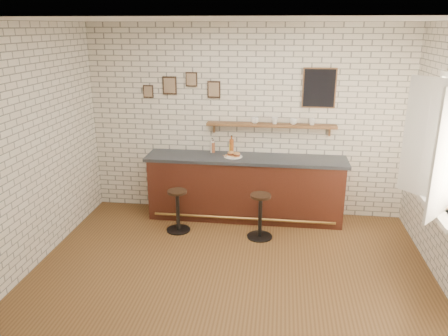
{
  "coord_description": "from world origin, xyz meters",
  "views": [
    {
      "loc": [
        0.54,
        -4.74,
        2.95
      ],
      "look_at": [
        -0.2,
        0.9,
        1.08
      ],
      "focal_mm": 35.0,
      "sensor_mm": 36.0,
      "label": 1
    }
  ],
  "objects": [
    {
      "name": "ground",
      "position": [
        0.0,
        0.0,
        0.0
      ],
      "size": [
        5.0,
        5.0,
        0.0
      ],
      "primitive_type": "plane",
      "color": "brown",
      "rests_on": "ground"
    },
    {
      "name": "bar_counter",
      "position": [
        0.03,
        1.7,
        0.51
      ],
      "size": [
        3.1,
        0.65,
        1.01
      ],
      "color": "#461D12",
      "rests_on": "ground"
    },
    {
      "name": "sandwich_plate",
      "position": [
        -0.16,
        1.69,
        1.02
      ],
      "size": [
        0.28,
        0.28,
        0.01
      ],
      "primitive_type": "cylinder",
      "color": "white",
      "rests_on": "bar_counter"
    },
    {
      "name": "ciabatta_sandwich",
      "position": [
        -0.15,
        1.69,
        1.06
      ],
      "size": [
        0.22,
        0.15,
        0.07
      ],
      "color": "tan",
      "rests_on": "sandwich_plate"
    },
    {
      "name": "potato_chips",
      "position": [
        -0.18,
        1.69,
        1.02
      ],
      "size": [
        0.25,
        0.17,
        0.0
      ],
      "color": "#C58845",
      "rests_on": "sandwich_plate"
    },
    {
      "name": "bitters_bottle_brown",
      "position": [
        -0.51,
        1.9,
        1.1
      ],
      "size": [
        0.07,
        0.07,
        0.21
      ],
      "color": "brown",
      "rests_on": "bar_counter"
    },
    {
      "name": "bitters_bottle_white",
      "position": [
        -0.52,
        1.9,
        1.11
      ],
      "size": [
        0.06,
        0.06,
        0.24
      ],
      "color": "silver",
      "rests_on": "bar_counter"
    },
    {
      "name": "bitters_bottle_amber",
      "position": [
        -0.21,
        1.9,
        1.13
      ],
      "size": [
        0.07,
        0.07,
        0.29
      ],
      "color": "#AB511B",
      "rests_on": "bar_counter"
    },
    {
      "name": "condiment_bottle_yellow",
      "position": [
        -0.22,
        1.9,
        1.09
      ],
      "size": [
        0.06,
        0.06,
        0.19
      ],
      "color": "yellow",
      "rests_on": "bar_counter"
    },
    {
      "name": "bar_stool_left",
      "position": [
        -0.92,
        1.09,
        0.34
      ],
      "size": [
        0.36,
        0.36,
        0.64
      ],
      "color": "black",
      "rests_on": "ground"
    },
    {
      "name": "bar_stool_right",
      "position": [
        0.31,
        1.03,
        0.36
      ],
      "size": [
        0.38,
        0.38,
        0.67
      ],
      "color": "black",
      "rests_on": "ground"
    },
    {
      "name": "wall_shelf",
      "position": [
        0.4,
        1.9,
        1.48
      ],
      "size": [
        2.0,
        0.18,
        0.18
      ],
      "color": "brown",
      "rests_on": "ground"
    },
    {
      "name": "shelf_cup_a",
      "position": [
        0.15,
        1.9,
        1.55
      ],
      "size": [
        0.16,
        0.16,
        0.09
      ],
      "primitive_type": "imported",
      "rotation": [
        0.0,
        0.0,
        0.57
      ],
      "color": "white",
      "rests_on": "wall_shelf"
    },
    {
      "name": "shelf_cup_b",
      "position": [
        0.46,
        1.9,
        1.55
      ],
      "size": [
        0.15,
        0.15,
        0.1
      ],
      "primitive_type": "imported",
      "rotation": [
        0.0,
        0.0,
        0.92
      ],
      "color": "white",
      "rests_on": "wall_shelf"
    },
    {
      "name": "shelf_cup_c",
      "position": [
        0.74,
        1.9,
        1.55
      ],
      "size": [
        0.16,
        0.16,
        0.09
      ],
      "primitive_type": "imported",
      "rotation": [
        0.0,
        0.0,
        1.05
      ],
      "color": "white",
      "rests_on": "wall_shelf"
    },
    {
      "name": "shelf_cup_d",
      "position": [
        1.02,
        1.9,
        1.55
      ],
      "size": [
        0.11,
        0.11,
        0.09
      ],
      "primitive_type": "imported",
      "rotation": [
        0.0,
        0.0,
        0.04
      ],
      "color": "white",
      "rests_on": "wall_shelf"
    },
    {
      "name": "back_wall_decor",
      "position": [
        0.23,
        1.98,
        2.05
      ],
      "size": [
        2.96,
        0.02,
        0.56
      ],
      "color": "black",
      "rests_on": "ground"
    },
    {
      "name": "window_sill",
      "position": [
        2.4,
        0.3,
        0.9
      ],
      "size": [
        0.2,
        1.35,
        0.06
      ],
      "color": "white",
      "rests_on": "ground"
    },
    {
      "name": "casement_window",
      "position": [
        2.36,
        0.3,
        1.65
      ],
      "size": [
        0.4,
        1.3,
        1.56
      ],
      "color": "white",
      "rests_on": "ground"
    },
    {
      "name": "book_lower",
      "position": [
        2.38,
        0.25,
        0.94
      ],
      "size": [
        0.17,
        0.21,
        0.02
      ],
      "primitive_type": "imported",
      "rotation": [
        0.0,
        0.0,
        0.09
      ],
      "color": "tan",
      "rests_on": "window_sill"
    },
    {
      "name": "book_upper",
      "position": [
        2.38,
        0.24,
        0.96
      ],
      "size": [
        0.17,
        0.22,
        0.02
      ],
      "primitive_type": "imported",
      "rotation": [
        0.0,
        0.0,
        -0.06
      ],
      "color": "tan",
      "rests_on": "book_lower"
    }
  ]
}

